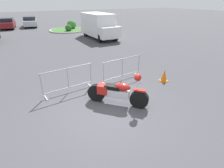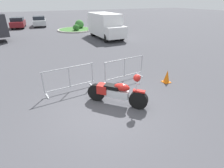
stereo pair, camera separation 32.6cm
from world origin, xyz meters
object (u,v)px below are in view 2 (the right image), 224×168
object	(u,v)px
motorcycle	(117,92)
delivery_van	(105,25)
crowd_barrier_near	(69,79)
parked_car_silver	(39,21)
parked_car_maroon	(18,22)
traffic_cone	(167,77)
pedestrian	(110,22)
crowd_barrier_far	(124,69)

from	to	relation	value
motorcycle	delivery_van	distance (m)	12.41
crowd_barrier_near	parked_car_silver	bearing A→B (deg)	88.16
crowd_barrier_near	parked_car_maroon	world-z (taller)	parked_car_maroon
crowd_barrier_near	delivery_van	distance (m)	11.38
delivery_van	parked_car_silver	bearing A→B (deg)	-157.44
delivery_van	parked_car_silver	distance (m)	12.86
parked_car_silver	traffic_cone	xyz separation A→B (m)	(3.58, -22.59, -0.41)
parked_car_maroon	motorcycle	bearing A→B (deg)	-165.99
parked_car_maroon	traffic_cone	bearing A→B (deg)	-158.44
crowd_barrier_near	pedestrian	world-z (taller)	pedestrian
pedestrian	delivery_van	bearing A→B (deg)	108.59
motorcycle	traffic_cone	distance (m)	3.05
pedestrian	traffic_cone	world-z (taller)	pedestrian
parked_car_silver	motorcycle	bearing A→B (deg)	-172.91
traffic_cone	parked_car_silver	bearing A→B (deg)	99.00
parked_car_silver	pedestrian	xyz separation A→B (m)	(7.78, -7.07, 0.22)
parked_car_maroon	delivery_van	bearing A→B (deg)	-139.41
delivery_van	parked_car_silver	xyz separation A→B (m)	(-5.17, 11.76, -0.54)
delivery_van	parked_car_maroon	xyz separation A→B (m)	(-7.94, 11.33, -0.56)
motorcycle	parked_car_silver	size ratio (longest dim) A/B	0.42
crowd_barrier_far	pedestrian	world-z (taller)	pedestrian
parked_car_silver	traffic_cone	size ratio (longest dim) A/B	7.12
crowd_barrier_far	delivery_van	size ratio (longest dim) A/B	0.43
parked_car_silver	traffic_cone	distance (m)	22.88
delivery_van	parked_car_maroon	distance (m)	13.85
crowd_barrier_far	parked_car_silver	size ratio (longest dim) A/B	0.52
crowd_barrier_near	delivery_van	world-z (taller)	delivery_van
motorcycle	pedestrian	distance (m)	17.72
motorcycle	pedestrian	bearing A→B (deg)	111.74
motorcycle	parked_car_silver	bearing A→B (deg)	137.10
pedestrian	crowd_barrier_far	bearing A→B (deg)	115.58
motorcycle	delivery_van	xyz separation A→B (m)	(4.56, 11.51, 0.75)
delivery_van	traffic_cone	bearing A→B (deg)	-9.53
motorcycle	crowd_barrier_near	world-z (taller)	motorcycle
motorcycle	parked_car_maroon	world-z (taller)	parked_car_maroon
parked_car_maroon	parked_car_silver	xyz separation A→B (m)	(2.77, 0.43, 0.01)
motorcycle	traffic_cone	xyz separation A→B (m)	(2.96, 0.68, -0.21)
motorcycle	crowd_barrier_far	size ratio (longest dim) A/B	0.81
delivery_van	motorcycle	bearing A→B (deg)	-22.76
parked_car_silver	pedestrian	size ratio (longest dim) A/B	2.49
motorcycle	traffic_cone	world-z (taller)	motorcycle
traffic_cone	pedestrian	bearing A→B (deg)	74.85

